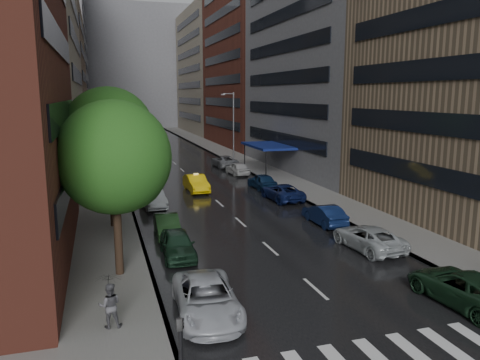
% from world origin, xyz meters
% --- Properties ---
extents(ground, '(220.00, 220.00, 0.00)m').
position_xyz_m(ground, '(0.00, 0.00, 0.00)').
color(ground, gray).
rests_on(ground, ground).
extents(road, '(14.00, 140.00, 0.01)m').
position_xyz_m(road, '(0.00, 50.00, 0.01)').
color(road, black).
rests_on(road, ground).
extents(sidewalk_left, '(4.00, 140.00, 0.15)m').
position_xyz_m(sidewalk_left, '(-9.00, 50.00, 0.07)').
color(sidewalk_left, gray).
rests_on(sidewalk_left, ground).
extents(sidewalk_right, '(4.00, 140.00, 0.15)m').
position_xyz_m(sidewalk_right, '(9.00, 50.00, 0.07)').
color(sidewalk_right, gray).
rests_on(sidewalk_right, ground).
extents(crosswalk, '(13.15, 2.80, 0.01)m').
position_xyz_m(crosswalk, '(0.20, -2.00, 0.01)').
color(crosswalk, silver).
rests_on(crosswalk, ground).
extents(buildings_left, '(8.00, 108.00, 38.00)m').
position_xyz_m(buildings_left, '(-15.00, 58.79, 15.99)').
color(buildings_left, maroon).
rests_on(buildings_left, ground).
extents(buildings_right, '(8.05, 109.10, 36.00)m').
position_xyz_m(buildings_right, '(15.00, 56.70, 15.03)').
color(buildings_right, '#937A5B').
rests_on(buildings_right, ground).
extents(building_far, '(40.00, 14.00, 32.00)m').
position_xyz_m(building_far, '(0.00, 118.00, 16.00)').
color(building_far, slate).
rests_on(building_far, ground).
extents(tree_near, '(5.44, 5.44, 8.67)m').
position_xyz_m(tree_near, '(-8.60, 8.19, 5.93)').
color(tree_near, '#382619').
rests_on(tree_near, ground).
extents(tree_mid, '(5.89, 5.89, 9.39)m').
position_xyz_m(tree_mid, '(-8.60, 17.14, 6.43)').
color(tree_mid, '#382619').
rests_on(tree_mid, ground).
extents(tree_far, '(5.59, 5.59, 8.91)m').
position_xyz_m(tree_far, '(-8.60, 31.37, 6.10)').
color(tree_far, '#382619').
rests_on(tree_far, ground).
extents(taxi, '(1.79, 4.75, 1.55)m').
position_xyz_m(taxi, '(-0.87, 27.32, 0.77)').
color(taxi, yellow).
rests_on(taxi, ground).
extents(parked_cars_left, '(2.80, 24.47, 1.50)m').
position_xyz_m(parked_cars_left, '(-5.40, 10.68, 0.73)').
color(parked_cars_left, silver).
rests_on(parked_cars_left, ground).
extents(parked_cars_right, '(2.82, 45.37, 1.47)m').
position_xyz_m(parked_cars_right, '(5.40, 20.48, 0.72)').
color(parked_cars_right, '#16301D').
rests_on(parked_cars_right, ground).
extents(ped_black_umbrella, '(0.96, 0.98, 2.09)m').
position_xyz_m(ped_black_umbrella, '(-9.18, 2.72, 1.38)').
color(ped_black_umbrella, '#4D4D52').
rests_on(ped_black_umbrella, sidewalk_left).
extents(street_lamp_left, '(1.74, 0.22, 9.00)m').
position_xyz_m(street_lamp_left, '(-7.72, 30.00, 4.89)').
color(street_lamp_left, gray).
rests_on(street_lamp_left, sidewalk_left).
extents(street_lamp_right, '(1.74, 0.22, 9.00)m').
position_xyz_m(street_lamp_right, '(7.72, 45.00, 4.89)').
color(street_lamp_right, gray).
rests_on(street_lamp_right, sidewalk_right).
extents(awning, '(4.00, 8.00, 3.12)m').
position_xyz_m(awning, '(8.98, 35.00, 3.13)').
color(awning, navy).
rests_on(awning, sidewalk_right).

